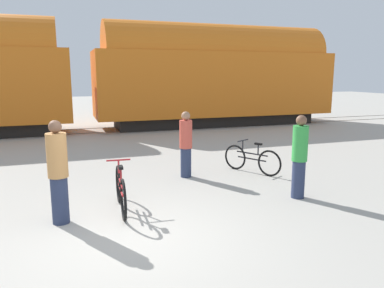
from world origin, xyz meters
TOP-DOWN VIEW (x-y plane):
  - ground_plane at (0.00, 0.00)m, footprint 80.00×80.00m
  - freight_train at (-0.00, 12.14)m, footprint 25.02×2.89m
  - rail_near at (0.00, 11.42)m, footprint 37.02×0.07m
  - rail_far at (0.00, 12.86)m, footprint 37.02×0.07m
  - bicycle_maroon at (0.06, 1.35)m, footprint 0.46×1.76m
  - bicycle_black at (3.76, 3.04)m, footprint 0.89×1.56m
  - person_in_tan at (-1.03, 1.09)m, footprint 0.34×0.34m
  - person_in_red at (1.98, 3.23)m, footprint 0.32×0.32m
  - person_in_green at (3.72, 0.90)m, footprint 0.32×0.32m

SIDE VIEW (x-z plane):
  - ground_plane at x=0.00m, z-range 0.00..0.00m
  - rail_near at x=0.00m, z-range 0.00..0.01m
  - rail_far at x=0.00m, z-range 0.00..0.01m
  - bicycle_black at x=3.76m, z-range -0.06..0.79m
  - bicycle_maroon at x=0.06m, z-range -0.07..0.88m
  - person_in_red at x=1.98m, z-range 0.01..1.68m
  - person_in_green at x=3.72m, z-range 0.01..1.77m
  - person_in_tan at x=-1.03m, z-range 0.01..1.83m
  - freight_train at x=0.00m, z-range 0.11..5.12m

